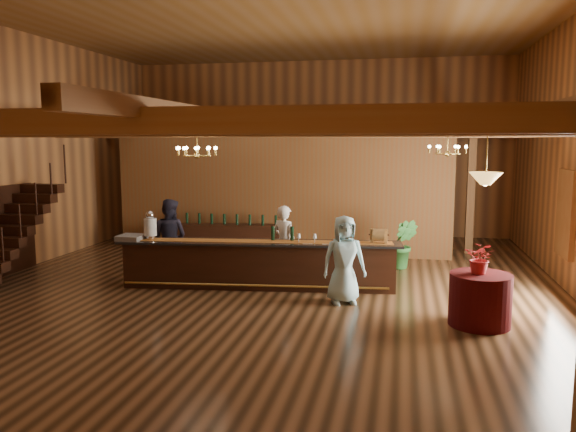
% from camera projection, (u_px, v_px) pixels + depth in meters
% --- Properties ---
extents(floor, '(14.00, 14.00, 0.00)m').
position_uv_depth(floor, '(265.00, 286.00, 11.61)').
color(floor, brown).
rests_on(floor, ground).
extents(ceiling, '(14.00, 14.00, 0.00)m').
position_uv_depth(ceiling, '(264.00, 10.00, 10.87)').
color(ceiling, olive).
rests_on(ceiling, wall_back).
extents(wall_back, '(12.00, 0.10, 5.50)m').
position_uv_depth(wall_back, '(317.00, 148.00, 18.04)').
color(wall_back, '#B3723A').
rests_on(wall_back, floor).
extents(wall_front, '(12.00, 0.10, 5.50)m').
position_uv_depth(wall_front, '(51.00, 172.00, 4.45)').
color(wall_front, '#B3723A').
rests_on(wall_front, floor).
extents(wall_left, '(0.10, 14.00, 5.50)m').
position_uv_depth(wall_left, '(2.00, 152.00, 12.44)').
color(wall_left, '#B3723A').
rests_on(wall_left, floor).
extents(beam_grid, '(11.90, 13.90, 0.39)m').
position_uv_depth(beam_grid, '(270.00, 129.00, 11.67)').
color(beam_grid, brown).
rests_on(beam_grid, wall_left).
extents(support_posts, '(9.20, 10.20, 3.20)m').
position_uv_depth(support_posts, '(259.00, 213.00, 10.91)').
color(support_posts, brown).
rests_on(support_posts, floor).
extents(partition_wall, '(9.00, 0.18, 3.10)m').
position_uv_depth(partition_wall, '(279.00, 195.00, 14.90)').
color(partition_wall, brown).
rests_on(partition_wall, floor).
extents(window_right_back, '(0.12, 1.05, 1.75)m').
position_uv_depth(window_right_back, '(567.00, 214.00, 11.18)').
color(window_right_back, white).
rests_on(window_right_back, wall_right).
extents(staircase, '(1.00, 2.80, 2.00)m').
position_uv_depth(staircase, '(7.00, 236.00, 11.85)').
color(staircase, black).
rests_on(staircase, floor).
extents(backroom_boxes, '(4.10, 0.60, 1.10)m').
position_uv_depth(backroom_boxes, '(300.00, 223.00, 16.94)').
color(backroom_boxes, black).
rests_on(backroom_boxes, floor).
extents(tasting_bar, '(5.81, 1.38, 0.97)m').
position_uv_depth(tasting_bar, '(259.00, 264.00, 11.46)').
color(tasting_bar, black).
rests_on(tasting_bar, floor).
extents(beverage_dispenser, '(0.26, 0.26, 0.60)m').
position_uv_depth(beverage_dispenser, '(150.00, 226.00, 11.60)').
color(beverage_dispenser, silver).
rests_on(beverage_dispenser, tasting_bar).
extents(glass_rack_tray, '(0.50, 0.50, 0.10)m').
position_uv_depth(glass_rack_tray, '(131.00, 237.00, 11.57)').
color(glass_rack_tray, gray).
rests_on(glass_rack_tray, tasting_bar).
extents(raffle_drum, '(0.34, 0.24, 0.30)m').
position_uv_depth(raffle_drum, '(379.00, 235.00, 11.12)').
color(raffle_drum, '#A47437').
rests_on(raffle_drum, tasting_bar).
extents(bar_bottle_0, '(0.07, 0.07, 0.30)m').
position_uv_depth(bar_bottle_0, '(273.00, 233.00, 11.46)').
color(bar_bottle_0, black).
rests_on(bar_bottle_0, tasting_bar).
extents(bar_bottle_1, '(0.07, 0.07, 0.30)m').
position_uv_depth(bar_bottle_1, '(292.00, 234.00, 11.43)').
color(bar_bottle_1, black).
rests_on(bar_bottle_1, tasting_bar).
extents(backbar_shelf, '(2.88, 0.91, 0.80)m').
position_uv_depth(backbar_shelf, '(231.00, 239.00, 14.83)').
color(backbar_shelf, black).
rests_on(backbar_shelf, floor).
extents(round_table, '(0.99, 0.99, 0.86)m').
position_uv_depth(round_table, '(480.00, 300.00, 9.12)').
color(round_table, '#3C090A').
rests_on(round_table, floor).
extents(chandelier_left, '(0.80, 0.80, 0.56)m').
position_uv_depth(chandelier_left, '(197.00, 151.00, 10.97)').
color(chandelier_left, gold).
rests_on(chandelier_left, beam_grid).
extents(chandelier_right, '(0.80, 0.80, 0.55)m').
position_uv_depth(chandelier_right, '(448.00, 149.00, 12.03)').
color(chandelier_right, gold).
rests_on(chandelier_right, beam_grid).
extents(pendant_lamp, '(0.52, 0.52, 0.90)m').
position_uv_depth(pendant_lamp, '(486.00, 178.00, 8.86)').
color(pendant_lamp, gold).
rests_on(pendant_lamp, beam_grid).
extents(bartender, '(0.70, 0.60, 1.63)m').
position_uv_depth(bartender, '(284.00, 243.00, 12.01)').
color(bartender, white).
rests_on(bartender, floor).
extents(staff_second, '(0.91, 0.75, 1.72)m').
position_uv_depth(staff_second, '(170.00, 237.00, 12.48)').
color(staff_second, '#242334').
rests_on(staff_second, floor).
extents(guest, '(0.93, 0.76, 1.64)m').
position_uv_depth(guest, '(344.00, 260.00, 10.32)').
color(guest, '#A4D8E1').
rests_on(guest, floor).
extents(floor_plant, '(0.70, 0.58, 1.18)m').
position_uv_depth(floor_plant, '(403.00, 244.00, 13.16)').
color(floor_plant, '#296829').
rests_on(floor_plant, floor).
extents(table_flowers, '(0.60, 0.56, 0.52)m').
position_uv_depth(table_flowers, '(481.00, 258.00, 9.03)').
color(table_flowers, '#B4272C').
rests_on(table_flowers, round_table).
extents(table_vase, '(0.15, 0.15, 0.28)m').
position_uv_depth(table_vase, '(477.00, 265.00, 9.11)').
color(table_vase, gold).
rests_on(table_vase, round_table).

